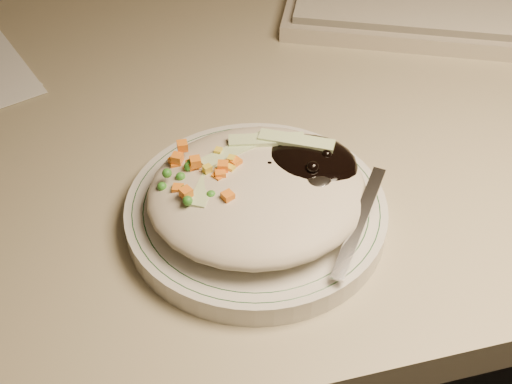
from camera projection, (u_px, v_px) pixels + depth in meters
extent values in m
cube|color=tan|center=(275.00, 115.00, 0.80)|extent=(1.40, 0.70, 0.04)
cylinder|color=silver|center=(256.00, 213.00, 0.64)|extent=(0.23, 0.23, 0.02)
torus|color=#144723|center=(256.00, 205.00, 0.63)|extent=(0.22, 0.22, 0.00)
torus|color=#144723|center=(256.00, 205.00, 0.63)|extent=(0.20, 0.20, 0.00)
ellipsoid|color=#C2B59D|center=(257.00, 192.00, 0.62)|extent=(0.19, 0.18, 0.04)
ellipsoid|color=black|center=(302.00, 168.00, 0.63)|extent=(0.10, 0.09, 0.03)
ellipsoid|color=orange|center=(202.00, 184.00, 0.62)|extent=(0.08, 0.08, 0.02)
sphere|color=black|center=(269.00, 167.00, 0.62)|extent=(0.01, 0.01, 0.01)
sphere|color=black|center=(299.00, 157.00, 0.63)|extent=(0.01, 0.01, 0.01)
sphere|color=black|center=(327.00, 155.00, 0.62)|extent=(0.01, 0.01, 0.01)
sphere|color=black|center=(314.00, 152.00, 0.64)|extent=(0.01, 0.01, 0.01)
sphere|color=black|center=(312.00, 168.00, 0.61)|extent=(0.01, 0.01, 0.01)
sphere|color=black|center=(299.00, 163.00, 0.62)|extent=(0.01, 0.01, 0.01)
sphere|color=black|center=(307.00, 153.00, 0.63)|extent=(0.01, 0.01, 0.01)
cube|color=orange|center=(195.00, 162.00, 0.61)|extent=(0.01, 0.01, 0.01)
cube|color=orange|center=(219.00, 185.00, 0.61)|extent=(0.01, 0.01, 0.01)
cube|color=orange|center=(177.00, 158.00, 0.62)|extent=(0.01, 0.01, 0.01)
cube|color=orange|center=(223.00, 166.00, 0.61)|extent=(0.01, 0.01, 0.01)
cube|color=orange|center=(220.00, 175.00, 0.60)|extent=(0.01, 0.01, 0.01)
cube|color=orange|center=(175.00, 162.00, 0.63)|extent=(0.01, 0.01, 0.01)
cube|color=orange|center=(192.00, 165.00, 0.62)|extent=(0.01, 0.01, 0.01)
cube|color=orange|center=(219.00, 178.00, 0.61)|extent=(0.01, 0.01, 0.01)
cube|color=orange|center=(235.00, 163.00, 0.61)|extent=(0.01, 0.01, 0.01)
cube|color=orange|center=(182.00, 146.00, 0.63)|extent=(0.01, 0.01, 0.01)
cube|color=orange|center=(186.00, 193.00, 0.59)|extent=(0.01, 0.01, 0.01)
cube|color=orange|center=(228.00, 197.00, 0.58)|extent=(0.01, 0.01, 0.01)
cube|color=orange|center=(178.00, 190.00, 0.60)|extent=(0.01, 0.01, 0.01)
cube|color=orange|center=(176.00, 166.00, 0.63)|extent=(0.01, 0.01, 0.01)
sphere|color=#388C28|center=(218.00, 172.00, 0.61)|extent=(0.01, 0.01, 0.01)
sphere|color=#388C28|center=(188.00, 201.00, 0.58)|extent=(0.01, 0.01, 0.01)
sphere|color=#388C28|center=(181.00, 177.00, 0.61)|extent=(0.01, 0.01, 0.01)
sphere|color=#388C28|center=(167.00, 173.00, 0.60)|extent=(0.01, 0.01, 0.01)
sphere|color=#388C28|center=(213.00, 169.00, 0.62)|extent=(0.01, 0.01, 0.01)
sphere|color=#388C28|center=(229.00, 195.00, 0.60)|extent=(0.01, 0.01, 0.01)
sphere|color=#388C28|center=(202.00, 181.00, 0.61)|extent=(0.01, 0.01, 0.01)
sphere|color=#388C28|center=(198.00, 197.00, 0.60)|extent=(0.01, 0.01, 0.01)
sphere|color=#388C28|center=(162.00, 187.00, 0.61)|extent=(0.01, 0.01, 0.01)
sphere|color=#388C28|center=(191.00, 164.00, 0.61)|extent=(0.01, 0.01, 0.01)
sphere|color=#388C28|center=(189.00, 166.00, 0.61)|extent=(0.01, 0.01, 0.01)
sphere|color=#388C28|center=(185.00, 190.00, 0.60)|extent=(0.01, 0.01, 0.01)
sphere|color=#388C28|center=(211.00, 195.00, 0.59)|extent=(0.01, 0.01, 0.01)
sphere|color=#388C28|center=(235.00, 154.00, 0.63)|extent=(0.01, 0.01, 0.01)
cube|color=yellow|center=(212.00, 169.00, 0.62)|extent=(0.01, 0.01, 0.01)
cube|color=yellow|center=(231.00, 169.00, 0.61)|extent=(0.01, 0.01, 0.01)
cube|color=yellow|center=(199.00, 169.00, 0.62)|extent=(0.01, 0.01, 0.01)
cube|color=yellow|center=(207.00, 169.00, 0.61)|extent=(0.01, 0.01, 0.01)
cube|color=yellow|center=(202.00, 182.00, 0.61)|extent=(0.01, 0.01, 0.01)
cube|color=yellow|center=(231.00, 160.00, 0.61)|extent=(0.01, 0.01, 0.01)
cube|color=yellow|center=(218.00, 152.00, 0.63)|extent=(0.01, 0.01, 0.01)
cube|color=yellow|center=(213.00, 181.00, 0.61)|extent=(0.01, 0.01, 0.01)
cube|color=#B2D18C|center=(235.00, 150.00, 0.63)|extent=(0.07, 0.04, 0.00)
cube|color=#B2D18C|center=(266.00, 140.00, 0.64)|extent=(0.07, 0.03, 0.00)
cube|color=#B2D18C|center=(209.00, 180.00, 0.61)|extent=(0.05, 0.07, 0.00)
cube|color=#B2D18C|center=(296.00, 141.00, 0.63)|extent=(0.07, 0.05, 0.00)
ellipsoid|color=silver|center=(314.00, 177.00, 0.61)|extent=(0.06, 0.06, 0.01)
cube|color=silver|center=(359.00, 222.00, 0.59)|extent=(0.08, 0.10, 0.03)
cube|color=#ABA08C|center=(452.00, 19.00, 0.89)|extent=(0.44, 0.30, 0.02)
cube|color=beige|center=(454.00, 8.00, 0.88)|extent=(0.41, 0.27, 0.01)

